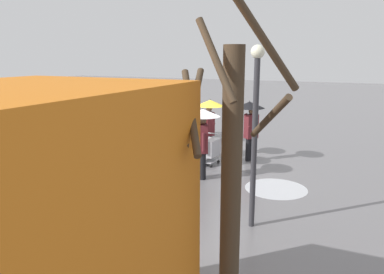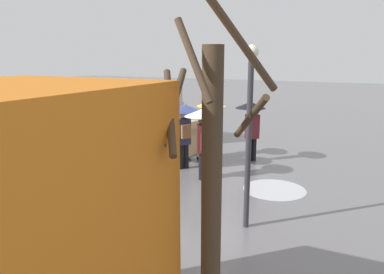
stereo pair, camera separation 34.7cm
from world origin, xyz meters
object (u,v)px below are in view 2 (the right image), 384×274
at_px(pedestrian_far_side, 202,127).
at_px(bare_tree_near, 210,193).
at_px(pedestrian_pink_side, 251,117).
at_px(hand_dolly_boxes, 188,138).
at_px(pedestrian_white_side, 211,115).
at_px(pedestrian_black_side, 185,122).
at_px(street_lamp, 249,119).
at_px(shopping_cart_vendor, 210,148).
at_px(cargo_van_parked_right, 132,121).

distance_m(pedestrian_far_side, bare_tree_near, 6.72).
bearing_deg(pedestrian_pink_side, hand_dolly_boxes, 24.72).
bearing_deg(pedestrian_far_side, pedestrian_white_side, -72.13).
distance_m(pedestrian_black_side, street_lamp, 4.58).
bearing_deg(pedestrian_white_side, pedestrian_pink_side, -175.56).
xyz_separation_m(pedestrian_black_side, pedestrian_white_side, (-0.18, -1.65, 0.00)).
bearing_deg(shopping_cart_vendor, pedestrian_pink_side, -137.55).
bearing_deg(pedestrian_black_side, hand_dolly_boxes, -70.20).
distance_m(pedestrian_white_side, pedestrian_far_side, 2.41).
bearing_deg(pedestrian_black_side, pedestrian_pink_side, -133.19).
distance_m(cargo_van_parked_right, pedestrian_far_side, 4.22).
bearing_deg(hand_dolly_boxes, pedestrian_pink_side, -155.28).
bearing_deg(street_lamp, pedestrian_white_side, -58.08).
bearing_deg(hand_dolly_boxes, pedestrian_far_side, 129.25).
bearing_deg(cargo_van_parked_right, bare_tree_near, 130.94).
height_order(cargo_van_parked_right, street_lamp, street_lamp).
xyz_separation_m(pedestrian_black_side, street_lamp, (-3.19, 3.18, 0.80)).
bearing_deg(pedestrian_black_side, pedestrian_far_side, 145.08).
xyz_separation_m(pedestrian_pink_side, pedestrian_white_side, (1.48, 0.12, -0.01)).
relative_size(pedestrian_black_side, pedestrian_white_side, 1.00).
relative_size(shopping_cart_vendor, pedestrian_black_side, 0.47).
xyz_separation_m(shopping_cart_vendor, pedestrian_white_side, (0.38, -0.89, 1.00)).
xyz_separation_m(hand_dolly_boxes, pedestrian_far_side, (-1.23, 1.50, 0.77)).
bearing_deg(pedestrian_black_side, shopping_cart_vendor, -126.25).
xyz_separation_m(cargo_van_parked_right, pedestrian_black_side, (-2.89, 1.13, 0.39)).
xyz_separation_m(shopping_cart_vendor, bare_tree_near, (-3.31, 7.42, 1.52)).
relative_size(pedestrian_pink_side, bare_tree_near, 0.50).
height_order(shopping_cart_vendor, hand_dolly_boxes, hand_dolly_boxes).
relative_size(pedestrian_black_side, bare_tree_near, 0.50).
relative_size(pedestrian_white_side, pedestrian_far_side, 1.00).
relative_size(cargo_van_parked_right, pedestrian_white_side, 2.50).
relative_size(cargo_van_parked_right, shopping_cart_vendor, 5.27).
height_order(cargo_van_parked_right, pedestrian_white_side, cargo_van_parked_right).
xyz_separation_m(shopping_cart_vendor, hand_dolly_boxes, (0.87, -0.10, 0.25)).
bearing_deg(pedestrian_black_side, bare_tree_near, 120.15).
height_order(cargo_van_parked_right, bare_tree_near, bare_tree_near).
xyz_separation_m(pedestrian_black_side, pedestrian_far_side, (-0.92, 0.64, 0.01)).
height_order(cargo_van_parked_right, shopping_cart_vendor, cargo_van_parked_right).
height_order(pedestrian_pink_side, street_lamp, street_lamp).
height_order(hand_dolly_boxes, pedestrian_far_side, pedestrian_far_side).
height_order(pedestrian_white_side, street_lamp, street_lamp).
xyz_separation_m(pedestrian_pink_side, street_lamp, (-1.53, 4.95, 0.79)).
relative_size(cargo_van_parked_right, bare_tree_near, 1.25).
bearing_deg(pedestrian_far_side, bare_tree_near, 116.13).
bearing_deg(cargo_van_parked_right, shopping_cart_vendor, 173.81).
height_order(pedestrian_black_side, pedestrian_far_side, same).
bearing_deg(cargo_van_parked_right, street_lamp, 144.63).
relative_size(hand_dolly_boxes, street_lamp, 0.37).
bearing_deg(shopping_cart_vendor, pedestrian_black_side, 53.75).
distance_m(shopping_cart_vendor, pedestrian_black_side, 1.38).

